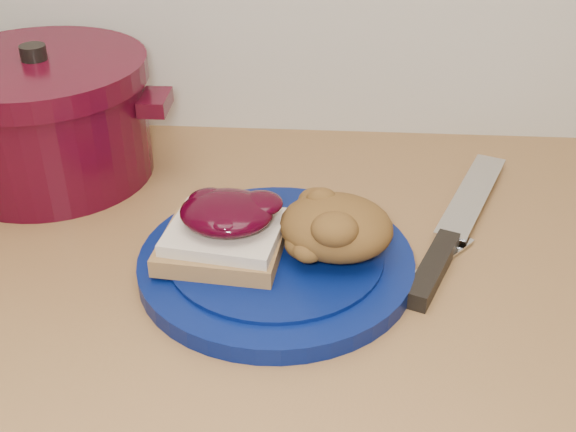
# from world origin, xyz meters

# --- Properties ---
(plate) EXTENTS (0.31, 0.31, 0.02)m
(plate) POSITION_xyz_m (0.04, 1.48, 0.91)
(plate) COLOR #05124C
(plate) RESTS_ON wood_countertop
(sandwich) EXTENTS (0.12, 0.11, 0.06)m
(sandwich) POSITION_xyz_m (-0.01, 1.48, 0.95)
(sandwich) COLOR olive
(sandwich) RESTS_ON plate
(stuffing_mound) EXTENTS (0.12, 0.11, 0.05)m
(stuffing_mound) POSITION_xyz_m (0.10, 1.49, 0.95)
(stuffing_mound) COLOR brown
(stuffing_mound) RESTS_ON plate
(chef_knife) EXTENTS (0.14, 0.30, 0.02)m
(chef_knife) POSITION_xyz_m (0.20, 1.52, 0.91)
(chef_knife) COLOR black
(chef_knife) RESTS_ON wood_countertop
(butter_knife) EXTENTS (0.11, 0.13, 0.00)m
(butter_knife) POSITION_xyz_m (0.18, 1.48, 0.90)
(butter_knife) COLOR silver
(butter_knife) RESTS_ON wood_countertop
(dutch_oven) EXTENTS (0.29, 0.25, 0.16)m
(dutch_oven) POSITION_xyz_m (-0.24, 1.66, 0.97)
(dutch_oven) COLOR #3D0614
(dutch_oven) RESTS_ON wood_countertop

